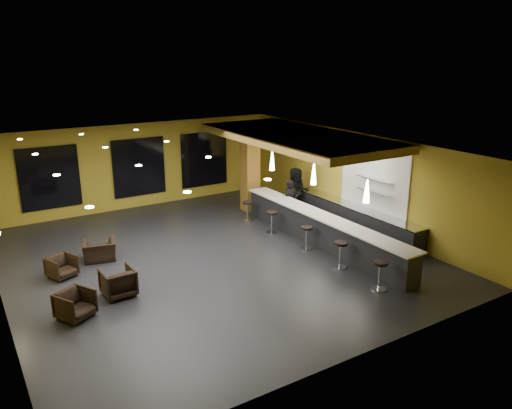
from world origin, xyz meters
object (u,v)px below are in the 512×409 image
staff_b (298,192)px  armchair_d (99,250)px  pendant_0 (367,191)px  bar_stool_2 (307,235)px  prep_counter (355,219)px  bar_stool_4 (247,209)px  staff_c (295,190)px  pendant_1 (314,174)px  armchair_c (62,267)px  column (250,169)px  staff_a (291,201)px  bar_stool_0 (380,272)px  pendant_2 (272,161)px  armchair_a (75,305)px  bar_counter (321,231)px  bar_stool_3 (272,219)px  armchair_b (118,282)px  bar_stool_1 (341,251)px

staff_b → armchair_d: (-8.03, -0.41, -0.61)m
pendant_0 → bar_stool_2: (-0.69, 1.90, -1.84)m
prep_counter → bar_stool_4: bearing=133.6°
staff_c → armchair_d: size_ratio=1.86×
armchair_d → pendant_1: bearing=175.6°
armchair_c → column: bearing=-4.8°
staff_a → bar_stool_0: bearing=-97.4°
pendant_2 → armchair_a: (-8.19, -3.63, -1.99)m
bar_counter → pendant_0: (0.00, -2.00, 1.85)m
bar_stool_0 → pendant_2: bearing=83.1°
bar_stool_3 → bar_stool_4: size_ratio=1.05×
column → bar_stool_0: size_ratio=4.19×
column → pendant_2: size_ratio=5.00×
armchair_b → bar_stool_2: bearing=177.2°
staff_b → armchair_c: (-9.29, -1.10, -0.61)m
bar_counter → bar_stool_2: (-0.69, -0.10, 0.01)m
bar_counter → armchair_d: size_ratio=8.08×
bar_counter → bar_stool_0: (-0.78, -3.48, 0.03)m
bar_counter → armchair_d: bearing=158.5°
bar_stool_2 → armchair_d: bearing=155.6°
column → armchair_b: bearing=-146.4°
prep_counter → bar_stool_2: (-2.69, -0.60, 0.08)m
staff_b → bar_stool_2: (-1.99, -3.15, -0.42)m
bar_stool_2 → bar_stool_1: bearing=-91.0°
column → bar_stool_4: size_ratio=4.55×
column → pendant_2: column is taller
prep_counter → staff_b: staff_b is taller
column → bar_counter: bearing=-90.0°
pendant_0 → bar_stool_1: (-0.71, 0.20, -1.82)m
prep_counter → staff_a: (-1.50, 1.95, 0.40)m
pendant_2 → bar_stool_2: bearing=-102.5°
prep_counter → column: bearing=116.0°
staff_a → staff_b: bearing=41.4°
pendant_0 → pendant_2: (0.00, 5.00, 0.00)m
bar_counter → pendant_0: pendant_0 is taller
armchair_a → armchair_c: bearing=56.2°
bar_counter → bar_stool_2: size_ratio=9.99×
staff_b → armchair_a: (-9.50, -3.69, -0.58)m
staff_c → armchair_a: size_ratio=2.35×
bar_stool_2 → armchair_a: bearing=-175.9°
pendant_0 → bar_stool_3: (-0.78, 3.82, -1.83)m
column → pendant_0: bearing=-90.0°
staff_c → armchair_c: (-9.42, -1.47, -0.59)m
pendant_2 → armchair_c: size_ratio=0.97×
armchair_d → column: bearing=-150.5°
pendant_2 → armchair_d: pendant_2 is taller
bar_stool_3 → bar_stool_1: bearing=-89.0°
pendant_2 → bar_stool_4: bearing=150.9°
staff_a → pendant_2: bearing=137.2°
bar_stool_4 → bar_stool_3: bearing=-88.6°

